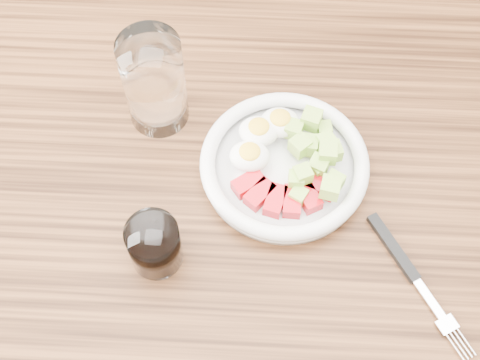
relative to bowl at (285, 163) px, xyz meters
name	(u,v)px	position (x,y,z in m)	size (l,w,h in m)	color
ground	(244,355)	(-0.04, -0.04, -0.79)	(4.00, 4.00, 0.00)	brown
dining_table	(247,233)	(-0.04, -0.04, -0.12)	(1.50, 0.90, 0.77)	brown
bowl	(285,163)	(0.00, 0.00, 0.00)	(0.21, 0.21, 0.05)	white
fork	(406,266)	(0.14, -0.12, -0.01)	(0.11, 0.17, 0.01)	black
water_glass	(154,82)	(-0.16, 0.08, 0.05)	(0.08, 0.08, 0.14)	white
coffee_glass	(154,245)	(-0.14, -0.12, 0.01)	(0.06, 0.06, 0.07)	white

